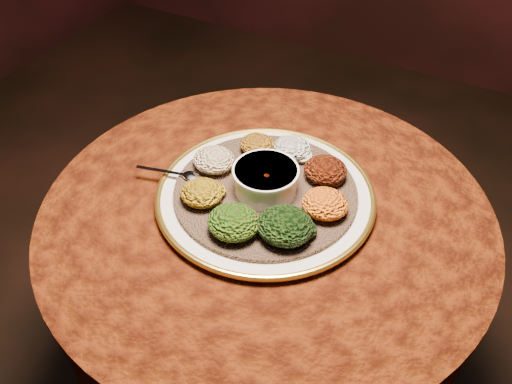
% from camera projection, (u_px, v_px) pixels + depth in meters
% --- Properties ---
extents(table, '(0.96, 0.96, 0.73)m').
position_uv_depth(table, '(265.00, 266.00, 1.32)').
color(table, black).
rests_on(table, ground).
extents(platter, '(0.47, 0.47, 0.02)m').
position_uv_depth(platter, '(265.00, 196.00, 1.22)').
color(platter, beige).
rests_on(platter, table).
extents(injera, '(0.47, 0.47, 0.01)m').
position_uv_depth(injera, '(265.00, 192.00, 1.21)').
color(injera, brown).
rests_on(injera, platter).
extents(stew_bowl, '(0.14, 0.14, 0.06)m').
position_uv_depth(stew_bowl, '(266.00, 178.00, 1.18)').
color(stew_bowl, white).
rests_on(stew_bowl, injera).
extents(spoon, '(0.15, 0.05, 0.01)m').
position_uv_depth(spoon, '(187.00, 175.00, 1.23)').
color(spoon, silver).
rests_on(spoon, injera).
extents(portion_ayib, '(0.09, 0.08, 0.04)m').
position_uv_depth(portion_ayib, '(292.00, 148.00, 1.28)').
color(portion_ayib, silver).
rests_on(portion_ayib, injera).
extents(portion_kitfo, '(0.09, 0.09, 0.05)m').
position_uv_depth(portion_kitfo, '(325.00, 170.00, 1.22)').
color(portion_kitfo, black).
rests_on(portion_kitfo, injera).
extents(portion_tikil, '(0.09, 0.09, 0.05)m').
position_uv_depth(portion_tikil, '(325.00, 204.00, 1.14)').
color(portion_tikil, '#C17E10').
rests_on(portion_tikil, injera).
extents(portion_gomen, '(0.11, 0.11, 0.05)m').
position_uv_depth(portion_gomen, '(285.00, 226.00, 1.09)').
color(portion_gomen, black).
rests_on(portion_gomen, injera).
extents(portion_mixveg, '(0.10, 0.10, 0.05)m').
position_uv_depth(portion_mixveg, '(234.00, 222.00, 1.10)').
color(portion_mixveg, '#9E220A').
rests_on(portion_mixveg, injera).
extents(portion_kik, '(0.09, 0.09, 0.04)m').
position_uv_depth(portion_kik, '(202.00, 193.00, 1.17)').
color(portion_kik, '#A3770E').
rests_on(portion_kik, injera).
extents(portion_timatim, '(0.09, 0.09, 0.04)m').
position_uv_depth(portion_timatim, '(214.00, 160.00, 1.25)').
color(portion_timatim, '#701006').
rests_on(portion_timatim, injera).
extents(portion_shiro, '(0.08, 0.08, 0.04)m').
position_uv_depth(portion_shiro, '(257.00, 145.00, 1.29)').
color(portion_shiro, '#84550F').
rests_on(portion_shiro, injera).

